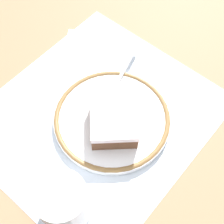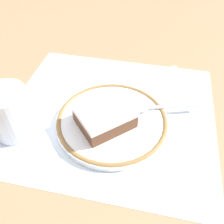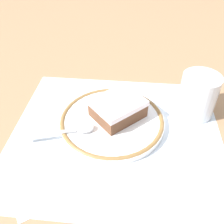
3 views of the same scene
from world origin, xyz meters
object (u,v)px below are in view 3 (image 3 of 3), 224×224
at_px(cup, 197,97).
at_px(plate, 112,121).
at_px(cake_slice, 118,108).
at_px(napkin, 42,176).
at_px(spoon, 73,130).

bearing_deg(cup, plate, -162.92).
xyz_separation_m(cake_slice, napkin, (-0.12, -0.16, -0.03)).
relative_size(cake_slice, napkin, 0.97).
distance_m(cup, napkin, 0.35).
bearing_deg(spoon, napkin, -109.58).
xyz_separation_m(spoon, cup, (0.25, 0.10, 0.02)).
bearing_deg(cake_slice, spoon, -145.66).
bearing_deg(cake_slice, napkin, -127.37).
relative_size(plate, napkin, 1.67).
distance_m(plate, cake_slice, 0.03).
bearing_deg(cup, cake_slice, -166.01).
distance_m(plate, spoon, 0.09).
relative_size(cake_slice, cup, 1.36).
relative_size(plate, spoon, 1.59).
bearing_deg(spoon, cup, 21.58).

